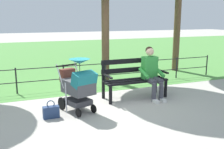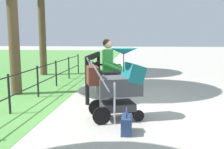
% 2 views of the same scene
% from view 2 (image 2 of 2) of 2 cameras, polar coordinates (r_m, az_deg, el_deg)
% --- Properties ---
extents(ground_plane, '(60.00, 60.00, 0.00)m').
position_cam_2_polar(ground_plane, '(4.91, -2.68, -7.21)').
color(ground_plane, '#ADA89E').
extents(park_bench, '(1.61, 0.62, 0.96)m').
position_cam_2_polar(park_bench, '(5.66, -2.52, 0.34)').
color(park_bench, black).
rests_on(park_bench, ground).
extents(person_on_bench, '(0.53, 0.74, 1.28)m').
position_cam_2_polar(person_on_bench, '(5.99, 0.12, 2.25)').
color(person_on_bench, '#42424C').
rests_on(person_on_bench, ground).
extents(stroller, '(0.74, 0.99, 1.15)m').
position_cam_2_polar(stroller, '(4.06, 1.58, -1.92)').
color(stroller, black).
rests_on(stroller, ground).
extents(handbag, '(0.32, 0.14, 0.37)m').
position_cam_2_polar(handbag, '(3.58, 3.28, -11.10)').
color(handbag, navy).
rests_on(handbag, ground).
extents(park_fence, '(8.76, 0.04, 0.70)m').
position_cam_2_polar(park_fence, '(5.70, -16.85, -1.00)').
color(park_fence, black).
rests_on(park_fence, ground).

